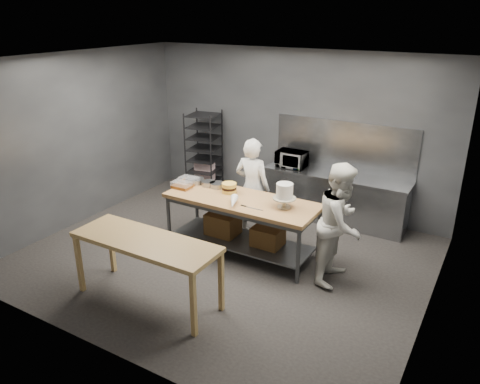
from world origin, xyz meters
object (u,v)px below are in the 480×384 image
Objects in this scene: speed_rack at (204,155)px; chef_right at (341,223)px; chef_behind at (252,188)px; layer_cake at (229,188)px; microwave at (291,159)px; frosted_cake_stand at (285,193)px; near_counter at (146,246)px; work_table at (242,219)px.

speed_rack is 1.00× the size of chef_right.
layer_cake is at bearing 74.65° from chef_behind.
chef_right reaches higher than layer_cake.
chef_right is at bearing -26.88° from speed_rack.
microwave is (0.15, 1.23, 0.20)m from chef_behind.
frosted_cake_stand is at bearing -33.94° from speed_rack.
microwave is at bearing 84.23° from near_counter.
microwave is (1.91, 0.08, 0.19)m from speed_rack.
speed_rack reaches higher than near_counter.
frosted_cake_stand is at bearing -0.07° from work_table.
chef_right reaches higher than chef_behind.
chef_right reaches higher than near_counter.
microwave is 1.78m from layer_cake.
work_table is 0.53m from layer_cake.
speed_rack is at bearing 137.22° from work_table.
chef_right is 0.91m from frosted_cake_stand.
chef_right is (1.97, 1.79, 0.06)m from near_counter.
microwave is (-1.60, 1.86, 0.18)m from chef_right.
frosted_cake_stand is (2.65, -1.78, 0.30)m from speed_rack.
chef_right reaches higher than work_table.
near_counter is 3.68m from microwave.
near_counter is at bearing -95.77° from microwave.
work_table is at bearing 77.98° from near_counter.
work_table is at bearing 90.63° from chef_right.
layer_cake is (0.09, 1.90, 0.19)m from near_counter.
layer_cake reaches higher than near_counter.
speed_rack is 2.11m from chef_behind.
chef_behind is at bearing 84.75° from near_counter.
work_table is 4.43× the size of microwave.
frosted_cake_stand is (1.10, 1.79, 0.34)m from near_counter.
frosted_cake_stand reaches higher than layer_cake.
chef_behind reaches higher than frosted_cake_stand.
frosted_cake_stand is (-0.87, 0.00, 0.28)m from chef_right.
chef_right is 1.89m from layer_cake.
chef_behind is 1.12m from frosted_cake_stand.
chef_behind is at bearing 144.42° from frosted_cake_stand.
near_counter is 1.17× the size of chef_behind.
chef_right is at bearing -3.27° from layer_cake.
near_counter is 2.66m from chef_right.
work_table is at bearing -42.78° from speed_rack.
microwave is 1.44× the size of frosted_cake_stand.
frosted_cake_stand is (0.72, -0.00, 0.58)m from work_table.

